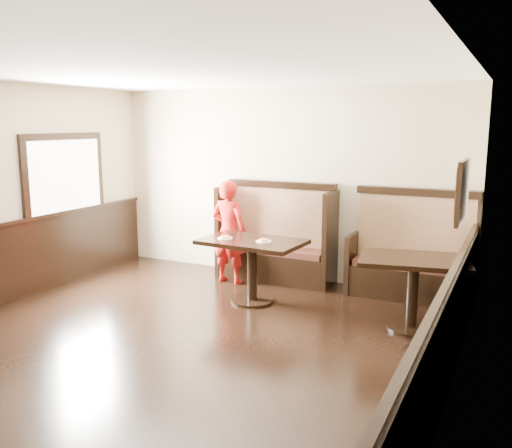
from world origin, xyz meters
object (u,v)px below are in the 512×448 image
Objects in this scene: booth_neighbor at (412,262)px; table_neighbor at (413,276)px; child at (229,232)px; table_main at (252,254)px; booth_main at (277,244)px.

booth_neighbor reaches higher than table_neighbor.
booth_neighbor is 1.10× the size of child.
table_neighbor is (2.03, -0.05, -0.01)m from table_main.
booth_neighbor is 2.12m from table_main.
booth_main is 1.06× the size of booth_neighbor.
table_main is at bearing 167.36° from table_neighbor.
booth_neighbor is 2.56m from child.
child is at bearing 154.68° from table_neighbor.
booth_neighbor is at bearing -0.05° from booth_main.
child is (-2.72, 0.69, 0.13)m from table_neighbor.
booth_neighbor is at bearing 89.66° from table_neighbor.
table_neighbor is 2.81m from child.
booth_main is at bearing 100.90° from table_main.
booth_main is 2.46m from table_neighbor.
booth_main is at bearing -137.62° from child.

